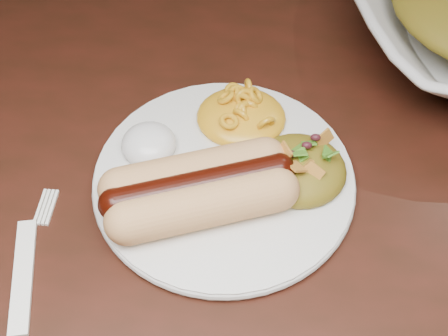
# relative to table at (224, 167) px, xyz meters

# --- Properties ---
(table) EXTENTS (1.60, 0.90, 0.75)m
(table) POSITION_rel_table_xyz_m (0.00, 0.00, 0.00)
(table) COLOR #35130C
(table) RESTS_ON floor
(plate) EXTENTS (0.26, 0.26, 0.01)m
(plate) POSITION_rel_table_xyz_m (0.01, -0.09, 0.10)
(plate) COLOR silver
(plate) RESTS_ON table
(hotdog) EXTENTS (0.14, 0.11, 0.04)m
(hotdog) POSITION_rel_table_xyz_m (-0.01, -0.12, 0.12)
(hotdog) COLOR tan
(hotdog) RESTS_ON plate
(mac_and_cheese) EXTENTS (0.08, 0.07, 0.03)m
(mac_and_cheese) POSITION_rel_table_xyz_m (0.02, -0.02, 0.12)
(mac_and_cheese) COLOR gold
(mac_and_cheese) RESTS_ON plate
(sour_cream) EXTENTS (0.06, 0.06, 0.03)m
(sour_cream) POSITION_rel_table_xyz_m (-0.06, -0.07, 0.12)
(sour_cream) COLOR white
(sour_cream) RESTS_ON plate
(taco_salad) EXTENTS (0.08, 0.08, 0.04)m
(taco_salad) POSITION_rel_table_xyz_m (0.07, -0.08, 0.12)
(taco_salad) COLOR #A94E16
(taco_salad) RESTS_ON plate
(fork) EXTENTS (0.06, 0.16, 0.00)m
(fork) POSITION_rel_table_xyz_m (-0.14, -0.19, 0.09)
(fork) COLOR white
(fork) RESTS_ON table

